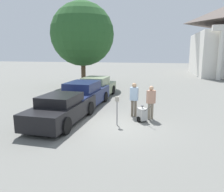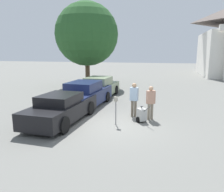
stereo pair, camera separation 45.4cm
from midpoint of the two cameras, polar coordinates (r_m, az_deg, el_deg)
ground_plane at (r=10.52m, az=1.21°, el=-7.59°), size 120.00×120.00×0.00m
parked_car_black at (r=11.08m, az=-11.83°, el=-3.16°), size 2.15×4.86×1.42m
parked_car_navy at (r=13.90m, az=-6.16°, el=0.26°), size 2.23×5.37×1.61m
parked_car_sage at (r=16.66m, az=-2.63°, el=2.11°), size 2.18×4.92×1.57m
parking_meter at (r=10.31m, az=2.27°, el=-2.47°), size 0.18×0.09×1.36m
person_worker at (r=11.65m, az=6.89°, el=-0.41°), size 0.45×0.27×1.83m
person_supervisor at (r=11.29m, az=11.22°, el=-1.22°), size 0.47×0.40×1.74m
equipment_cart at (r=10.98m, az=8.91°, el=-4.79°), size 0.75×0.90×1.00m
shade_tree at (r=21.95m, az=-6.00°, el=15.73°), size 6.06×6.06×8.11m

